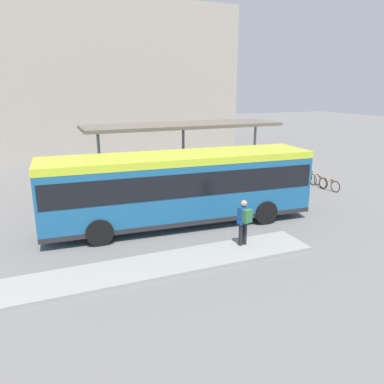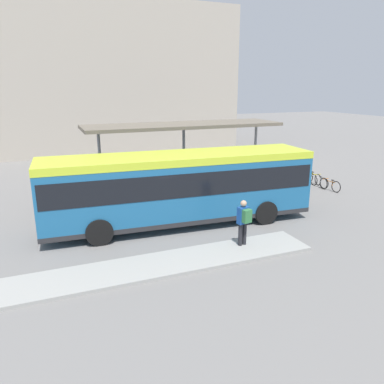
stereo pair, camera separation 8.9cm
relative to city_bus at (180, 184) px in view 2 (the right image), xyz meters
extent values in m
plane|color=slate|center=(-0.01, 0.00, -1.83)|extent=(120.00, 120.00, 0.00)
cube|color=#9E9E99|center=(-1.80, -3.59, -1.77)|extent=(10.68, 1.80, 0.12)
cube|color=#1E6093|center=(-0.01, 0.00, -0.09)|extent=(11.71, 3.22, 2.79)
cube|color=#C6DB33|center=(-0.01, 0.00, 1.15)|extent=(11.73, 3.24, 0.30)
cube|color=black|center=(-0.01, 0.00, 0.24)|extent=(11.48, 3.24, 0.98)
cube|color=black|center=(5.75, -0.35, 0.24)|extent=(0.22, 2.32, 1.07)
cube|color=#28282B|center=(-0.01, 0.00, -1.38)|extent=(11.72, 3.23, 0.20)
cylinder|color=black|center=(3.65, 0.99, -1.31)|extent=(1.07, 0.34, 1.06)
cylinder|color=black|center=(3.50, -1.43, -1.31)|extent=(1.07, 0.34, 1.06)
cylinder|color=black|center=(-3.52, 1.43, -1.31)|extent=(1.07, 0.34, 1.06)
cylinder|color=black|center=(-3.67, -0.99, -1.31)|extent=(1.07, 0.34, 1.06)
cylinder|color=#232328|center=(1.19, -3.29, -1.29)|extent=(0.16, 0.16, 0.86)
cylinder|color=#232328|center=(1.38, -3.26, -1.29)|extent=(0.16, 0.16, 0.86)
cube|color=#194799|center=(1.28, -3.28, -0.54)|extent=(0.46, 0.30, 0.64)
cube|color=#337542|center=(1.32, -3.49, -0.50)|extent=(0.35, 0.26, 0.49)
sphere|color=tan|center=(1.28, -3.28, -0.07)|extent=(0.23, 0.23, 0.23)
torus|color=black|center=(10.03, 2.33, -1.50)|extent=(0.11, 0.67, 0.67)
torus|color=black|center=(10.12, 1.43, -1.50)|extent=(0.11, 0.67, 0.67)
cylinder|color=orange|center=(10.08, 1.88, -1.29)|extent=(0.10, 0.71, 0.04)
cylinder|color=orange|center=(10.09, 1.72, -1.34)|extent=(0.04, 0.04, 0.33)
cube|color=black|center=(10.09, 1.72, -1.18)|extent=(0.09, 0.19, 0.04)
cylinder|color=orange|center=(10.04, 2.24, -1.21)|extent=(0.48, 0.08, 0.03)
torus|color=black|center=(10.00, 3.21, -1.50)|extent=(0.09, 0.69, 0.69)
torus|color=black|center=(9.95, 2.29, -1.50)|extent=(0.09, 0.69, 0.69)
cylinder|color=silver|center=(9.97, 2.75, -1.27)|extent=(0.08, 0.72, 0.04)
cylinder|color=silver|center=(9.96, 2.58, -1.33)|extent=(0.04, 0.04, 0.34)
cube|color=black|center=(9.96, 2.58, -1.16)|extent=(0.08, 0.18, 0.04)
cylinder|color=silver|center=(10.00, 3.12, -1.19)|extent=(0.48, 0.06, 0.03)
torus|color=black|center=(10.26, 3.15, -1.49)|extent=(0.16, 0.70, 0.70)
torus|color=black|center=(10.42, 4.09, -1.49)|extent=(0.16, 0.70, 0.70)
cylinder|color=gold|center=(10.34, 3.62, -1.26)|extent=(0.16, 0.74, 0.04)
cylinder|color=gold|center=(10.37, 3.79, -1.32)|extent=(0.04, 0.04, 0.34)
cube|color=black|center=(10.37, 3.79, -1.14)|extent=(0.10, 0.19, 0.04)
cylinder|color=gold|center=(10.28, 3.24, -1.18)|extent=(0.48, 0.11, 0.03)
torus|color=black|center=(9.96, 3.98, -1.47)|extent=(0.15, 0.75, 0.75)
torus|color=black|center=(9.82, 4.99, -1.47)|extent=(0.15, 0.75, 0.75)
cylinder|color=#287F3D|center=(9.89, 4.49, -1.22)|extent=(0.15, 0.79, 0.04)
cylinder|color=#287F3D|center=(9.86, 4.67, -1.28)|extent=(0.04, 0.04, 0.37)
cube|color=black|center=(9.86, 4.67, -1.10)|extent=(0.10, 0.19, 0.04)
cylinder|color=#287F3D|center=(9.95, 4.08, -1.13)|extent=(0.48, 0.10, 0.03)
cube|color=#706656|center=(2.12, 5.05, 1.97)|extent=(11.10, 3.09, 0.18)
cylinder|color=gray|center=(-2.60, 5.05, 0.02)|extent=(0.16, 0.16, 3.72)
cylinder|color=gray|center=(6.84, 5.05, 0.02)|extent=(0.16, 0.16, 3.72)
cylinder|color=gray|center=(2.12, 5.05, 0.02)|extent=(0.16, 0.16, 3.72)
cylinder|color=slate|center=(-0.07, 2.71, -1.60)|extent=(0.78, 0.78, 0.47)
sphere|color=#286B2D|center=(-0.07, 2.71, -1.02)|extent=(0.90, 0.90, 0.90)
cube|color=#B2A899|center=(-1.72, 23.83, 4.74)|extent=(29.27, 10.65, 13.15)
camera|label=1|loc=(-5.50, -14.65, 4.06)|focal=35.00mm
camera|label=2|loc=(-5.41, -14.68, 4.06)|focal=35.00mm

